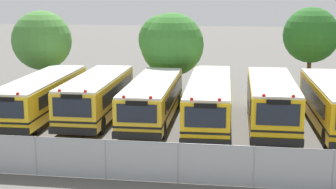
# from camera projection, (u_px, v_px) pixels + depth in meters

# --- Properties ---
(ground_plane) EXTENTS (160.00, 160.00, 0.00)m
(ground_plane) POSITION_uv_depth(u_px,v_px,m) (211.00, 123.00, 28.70)
(ground_plane) COLOR #595651
(school_bus_0) EXTENTS (2.71, 10.46, 2.53)m
(school_bus_0) POSITION_uv_depth(u_px,v_px,m) (42.00, 95.00, 29.92)
(school_bus_0) COLOR yellow
(school_bus_0) RESTS_ON ground_plane
(school_bus_1) EXTENTS (2.63, 9.45, 2.66)m
(school_bus_1) POSITION_uv_depth(u_px,v_px,m) (97.00, 95.00, 29.41)
(school_bus_1) COLOR yellow
(school_bus_1) RESTS_ON ground_plane
(school_bus_2) EXTENTS (2.66, 10.22, 2.52)m
(school_bus_2) POSITION_uv_depth(u_px,v_px,m) (153.00, 98.00, 28.96)
(school_bus_2) COLOR yellow
(school_bus_2) RESTS_ON ground_plane
(school_bus_3) EXTENTS (2.72, 11.34, 2.66)m
(school_bus_3) POSITION_uv_depth(u_px,v_px,m) (209.00, 99.00, 28.40)
(school_bus_3) COLOR yellow
(school_bus_3) RESTS_ON ground_plane
(school_bus_4) EXTENTS (2.59, 9.54, 2.80)m
(school_bus_4) POSITION_uv_depth(u_px,v_px,m) (271.00, 101.00, 27.66)
(school_bus_4) COLOR yellow
(school_bus_4) RESTS_ON ground_plane
(school_bus_5) EXTENTS (2.68, 10.25, 2.72)m
(school_bus_5) POSITION_uv_depth(u_px,v_px,m) (334.00, 103.00, 27.25)
(school_bus_5) COLOR #EAA80C
(school_bus_5) RESTS_ON ground_plane
(tree_0) EXTENTS (4.43, 4.43, 6.10)m
(tree_0) POSITION_uv_depth(u_px,v_px,m) (43.00, 41.00, 36.77)
(tree_0) COLOR #4C3823
(tree_0) RESTS_ON ground_plane
(tree_1) EXTENTS (4.75, 4.56, 6.01)m
(tree_1) POSITION_uv_depth(u_px,v_px,m) (169.00, 43.00, 35.53)
(tree_1) COLOR #4C3823
(tree_1) RESTS_ON ground_plane
(tree_2) EXTENTS (4.08, 4.08, 6.37)m
(tree_2) POSITION_uv_depth(u_px,v_px,m) (311.00, 36.00, 36.36)
(tree_2) COLOR #4C3823
(tree_2) RESTS_ON ground_plane
(chainlink_fence) EXTENTS (26.64, 0.07, 1.70)m
(chainlink_fence) POSITION_uv_depth(u_px,v_px,m) (215.00, 164.00, 19.27)
(chainlink_fence) COLOR #9EA0A3
(chainlink_fence) RESTS_ON ground_plane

